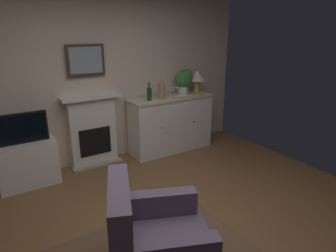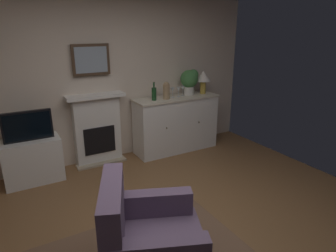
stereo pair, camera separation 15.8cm
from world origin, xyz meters
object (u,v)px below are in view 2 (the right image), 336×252
Objects in this scene: wine_glass_right at (183,89)px; wine_bottle at (154,94)px; tv_cabinet at (33,160)px; fireplace_unit at (97,129)px; wine_glass_left at (173,90)px; sideboard_cabinet at (176,124)px; vase_decorative at (166,90)px; tv_set at (27,126)px; potted_plant_small at (190,80)px; framed_picture at (91,60)px; wine_glass_center at (179,90)px; table_lamp at (203,78)px; armchair at (148,241)px.

wine_bottle is at bearing -173.88° from wine_glass_right.
wine_glass_right reaches higher than tv_cabinet.
fireplace_unit is 6.67× the size of wine_glass_left.
vase_decorative is at bearing -166.89° from sideboard_cabinet.
vase_decorative is 0.45× the size of tv_set.
vase_decorative is 0.53m from potted_plant_small.
wine_glass_center is at bearing -9.90° from framed_picture.
wine_glass_right is at bearing 21.61° from wine_glass_center.
tv_cabinet is at bearing -170.55° from fireplace_unit.
armchair is at bearing -133.72° from table_lamp.
potted_plant_small reaches higher than sideboard_cabinet.
vase_decorative reaches higher than wine_glass_center.
sideboard_cabinet is 0.60m from wine_glass_left.
framed_picture is 1.63m from tv_cabinet.
framed_picture is at bearing 170.10° from wine_glass_center.
table_lamp is at bearing -4.29° from wine_glass_right.
wine_glass_right is 0.27× the size of tv_set.
vase_decorative reaches higher than sideboard_cabinet.
framed_picture is (-0.00, 0.05, 1.05)m from fireplace_unit.
wine_glass_left is at bearing -171.57° from wine_glass_right.
potted_plant_small is (0.72, 0.08, 0.15)m from wine_bottle.
tv_cabinet is (-2.08, 0.07, -0.78)m from vase_decorative.
table_lamp is 2.86m from tv_set.
framed_picture is at bearing 12.01° from tv_cabinet.
wine_glass_right is at bearing 11.30° from sideboard_cabinet.
armchair is (-0.36, -2.50, -0.17)m from fireplace_unit.
wine_glass_center is (0.47, 0.02, 0.01)m from wine_bottle.
sideboard_cabinet is 2.32m from tv_set.
tv_cabinet is 0.72× the size of armchair.
wine_glass_left is at bearing 0.14° from tv_set.
wine_bottle is 2.69m from armchair.
wine_glass_right is (0.58, 0.06, 0.01)m from wine_bottle.
wine_bottle is 1.03× the size of vase_decorative.
fireplace_unit is at bearing 172.33° from sideboard_cabinet.
armchair is (-1.46, -2.27, -0.70)m from vase_decorative.
table_lamp reaches higher than tv_set.
vase_decorative is at bearing -167.63° from wine_glass_right.
armchair reaches higher than tv_cabinet.
tv_set is 2.43m from armchair.
wine_glass_center and wine_glass_right have the same top height.
framed_picture reaches higher than armchair.
wine_bottle is at bearing -178.10° from table_lamp.
tv_set is (-2.29, -0.01, 0.34)m from sideboard_cabinet.
sideboard_cabinet is 8.85× the size of wine_glass_left.
wine_glass_left is at bearing -8.24° from fireplace_unit.
table_lamp reaches higher than armchair.
wine_glass_left reaches higher than sideboard_cabinet.
wine_glass_center is 0.12m from wine_glass_right.
sideboard_cabinet is 3.40× the size of potted_plant_small.
fireplace_unit is 2.56× the size of potted_plant_small.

